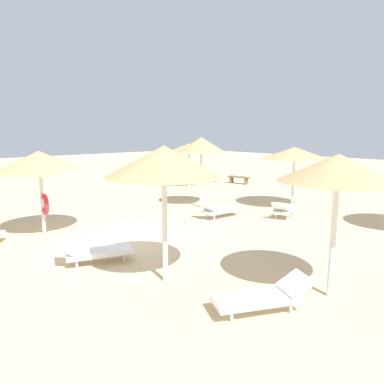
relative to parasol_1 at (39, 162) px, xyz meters
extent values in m
plane|color=beige|center=(2.29, 1.61, -2.43)|extent=(80.00, 80.00, 0.00)
cylinder|color=silver|center=(0.00, 0.00, -1.32)|extent=(0.12, 0.12, 2.20)
cone|color=tan|center=(0.00, 0.00, 0.02)|extent=(2.79, 2.79, 0.70)
torus|color=red|center=(0.22, 0.00, -1.36)|extent=(0.71, 0.25, 0.70)
cylinder|color=silver|center=(3.35, 9.77, -1.27)|extent=(0.12, 0.12, 2.32)
cone|color=tan|center=(3.35, 9.77, 0.05)|extent=(2.89, 2.89, 0.51)
cylinder|color=silver|center=(-4.56, 10.68, -1.33)|extent=(0.12, 0.12, 2.19)
cone|color=tan|center=(-4.56, 10.68, -0.05)|extent=(2.97, 2.97, 0.56)
cylinder|color=silver|center=(5.69, 0.63, -1.16)|extent=(0.12, 0.12, 2.54)
cone|color=tan|center=(5.69, 0.63, 0.35)|extent=(2.58, 2.58, 0.68)
cylinder|color=silver|center=(8.61, 2.70, -1.16)|extent=(0.12, 0.12, 2.52)
cone|color=tan|center=(8.61, 2.70, 0.28)|extent=(2.36, 2.36, 0.56)
cylinder|color=silver|center=(0.43, 6.88, -1.13)|extent=(0.12, 0.12, 2.59)
cone|color=tan|center=(0.43, 6.88, 0.40)|extent=(2.21, 2.21, 0.67)
cube|color=white|center=(4.00, 8.22, -2.15)|extent=(1.18, 1.82, 0.12)
cube|color=white|center=(4.27, 7.47, -1.91)|extent=(0.76, 0.66, 0.42)
cylinder|color=silver|center=(4.41, 7.73, -2.32)|extent=(0.06, 0.06, 0.22)
cylinder|color=silver|center=(4.00, 7.58, -2.32)|extent=(0.06, 0.06, 0.22)
cylinder|color=silver|center=(4.00, 8.86, -2.32)|extent=(0.06, 0.06, 0.22)
cylinder|color=silver|center=(3.59, 8.71, -2.32)|extent=(0.06, 0.06, 0.22)
cube|color=white|center=(-5.04, 12.85, -2.15)|extent=(1.11, 1.81, 0.12)
cube|color=white|center=(-5.27, 12.08, -1.92)|extent=(0.76, 0.66, 0.39)
cylinder|color=silver|center=(-5.00, 12.21, -2.32)|extent=(0.06, 0.06, 0.22)
cylinder|color=silver|center=(-5.42, 12.34, -2.32)|extent=(0.06, 0.06, 0.22)
cylinder|color=silver|center=(-4.65, 13.36, -2.32)|extent=(0.06, 0.06, 0.22)
cylinder|color=silver|center=(-5.07, 13.48, -2.32)|extent=(0.06, 0.06, 0.22)
cube|color=white|center=(3.57, 0.11, -2.15)|extent=(1.18, 1.82, 0.12)
cube|color=white|center=(3.29, -0.64, -1.94)|extent=(0.78, 0.70, 0.35)
cylinder|color=silver|center=(3.57, -0.53, -2.32)|extent=(0.06, 0.06, 0.22)
cylinder|color=silver|center=(3.15, -0.38, -2.32)|extent=(0.06, 0.06, 0.22)
cylinder|color=silver|center=(3.98, 0.60, -2.32)|extent=(0.06, 0.06, 0.22)
cylinder|color=silver|center=(3.56, 0.75, -2.32)|extent=(0.06, 0.06, 0.22)
cube|color=white|center=(7.99, 1.03, -2.15)|extent=(1.35, 1.80, 0.12)
cube|color=white|center=(8.36, 1.74, -1.94)|extent=(0.80, 0.75, 0.35)
cylinder|color=silver|center=(8.07, 1.66, -2.32)|extent=(0.06, 0.06, 0.22)
cylinder|color=silver|center=(8.46, 1.46, -2.32)|extent=(0.06, 0.06, 0.22)
cylinder|color=silver|center=(7.52, 0.60, -2.32)|extent=(0.06, 0.06, 0.22)
cylinder|color=silver|center=(7.91, 0.40, -2.32)|extent=(0.06, 0.06, 0.22)
cube|color=white|center=(2.36, 6.18, -2.15)|extent=(0.78, 1.75, 0.12)
cube|color=white|center=(2.30, 5.39, -1.90)|extent=(0.68, 0.51, 0.43)
cylinder|color=silver|center=(2.53, 5.57, -2.32)|extent=(0.06, 0.06, 0.22)
cylinder|color=silver|center=(2.09, 5.61, -2.32)|extent=(0.06, 0.06, 0.22)
cylinder|color=silver|center=(2.63, 6.76, -2.32)|extent=(0.06, 0.06, 0.22)
cylinder|color=silver|center=(2.19, 6.80, -2.32)|extent=(0.06, 0.06, 0.22)
cube|color=brown|center=(-3.09, 13.78, -1.98)|extent=(1.55, 0.67, 0.08)
cube|color=brown|center=(-3.63, 13.67, -2.22)|extent=(0.18, 0.38, 0.41)
cube|color=brown|center=(-2.55, 13.88, -2.22)|extent=(0.18, 0.38, 0.41)
camera|label=1|loc=(11.79, -4.17, 1.00)|focal=33.25mm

